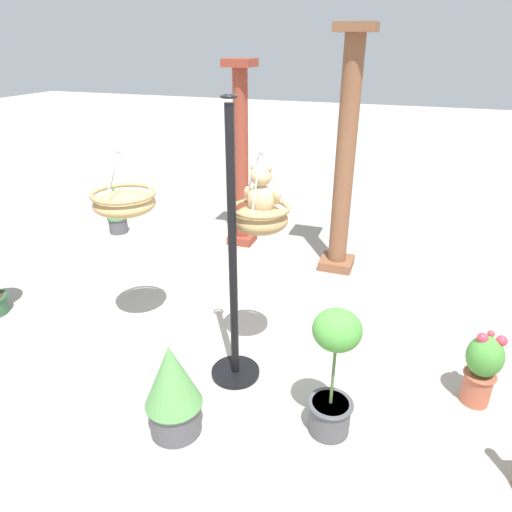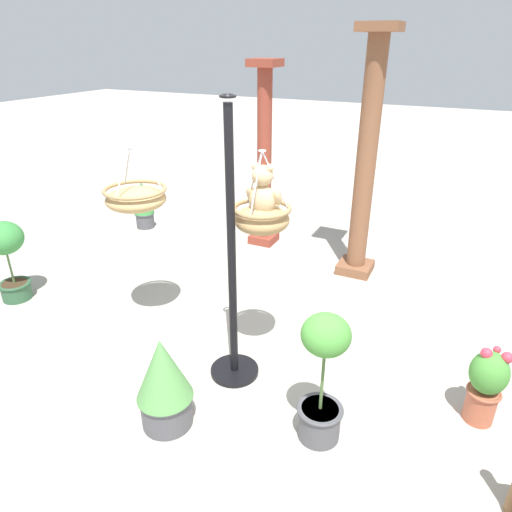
# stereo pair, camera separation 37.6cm
# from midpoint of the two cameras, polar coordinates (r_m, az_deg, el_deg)

# --- Properties ---
(ground_plane) EXTENTS (40.00, 40.00, 0.00)m
(ground_plane) POSITION_cam_midpoint_polar(r_m,az_deg,el_deg) (4.33, 2.14, -14.32)
(ground_plane) COLOR #A8A093
(display_pole_central) EXTENTS (0.44, 0.44, 2.43)m
(display_pole_central) POSITION_cam_midpoint_polar(r_m,az_deg,el_deg) (3.88, -0.14, -5.85)
(display_pole_central) COLOR black
(display_pole_central) RESTS_ON ground
(hanging_basket_with_teddy) EXTENTS (0.48, 0.48, 0.68)m
(hanging_basket_with_teddy) POSITION_cam_midpoint_polar(r_m,az_deg,el_deg) (3.72, 3.62, 4.76)
(hanging_basket_with_teddy) COLOR #A37F51
(teddy_bear) EXTENTS (0.30, 0.27, 0.44)m
(teddy_bear) POSITION_cam_midpoint_polar(r_m,az_deg,el_deg) (3.68, 3.84, 7.73)
(teddy_bear) COLOR tan
(hanging_basket_left_high) EXTENTS (0.60, 0.60, 0.60)m
(hanging_basket_left_high) POSITION_cam_midpoint_polar(r_m,az_deg,el_deg) (4.44, -12.50, 7.10)
(hanging_basket_left_high) COLOR tan
(greenhouse_pillar_left) EXTENTS (0.38, 0.38, 2.56)m
(greenhouse_pillar_left) POSITION_cam_midpoint_polar(r_m,az_deg,el_deg) (6.52, 2.73, 11.75)
(greenhouse_pillar_left) COLOR brown
(greenhouse_pillar_left) RESTS_ON ground
(greenhouse_pillar_right) EXTENTS (0.45, 0.45, 2.95)m
(greenhouse_pillar_right) POSITION_cam_midpoint_polar(r_m,az_deg,el_deg) (5.71, 15.46, 10.91)
(greenhouse_pillar_right) COLOR brown
(greenhouse_pillar_right) RESTS_ON ground
(potted_plant_fern_front) EXTENTS (0.44, 0.44, 0.96)m
(potted_plant_fern_front) POSITION_cam_midpoint_polar(r_m,az_deg,el_deg) (5.77, -27.18, 0.29)
(potted_plant_fern_front) COLOR #2D5638
(potted_plant_fern_front) RESTS_ON ground
(potted_plant_flowering_red) EXTENTS (0.36, 0.36, 1.09)m
(potted_plant_flowering_red) POSITION_cam_midpoint_polar(r_m,az_deg,el_deg) (3.46, 11.54, -14.83)
(potted_plant_flowering_red) COLOR #4C4C51
(potted_plant_flowering_red) RESTS_ON ground
(potted_plant_tall_leafy) EXTENTS (0.29, 0.29, 0.68)m
(potted_plant_tall_leafy) POSITION_cam_midpoint_polar(r_m,az_deg,el_deg) (4.15, 29.31, -13.88)
(potted_plant_tall_leafy) COLOR #AD563D
(potted_plant_tall_leafy) RESTS_ON ground
(potted_plant_bushy_green) EXTENTS (0.32, 0.32, 0.77)m
(potted_plant_bushy_green) POSITION_cam_midpoint_polar(r_m,az_deg,el_deg) (7.50, -12.53, 6.31)
(potted_plant_bushy_green) COLOR #4C4C51
(potted_plant_bushy_green) RESTS_ON ground
(potted_plant_small_succulent) EXTENTS (0.44, 0.44, 0.80)m
(potted_plant_small_succulent) POSITION_cam_midpoint_polar(r_m,az_deg,el_deg) (3.63, -8.49, -15.49)
(potted_plant_small_succulent) COLOR #4C4C51
(potted_plant_small_succulent) RESTS_ON ground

